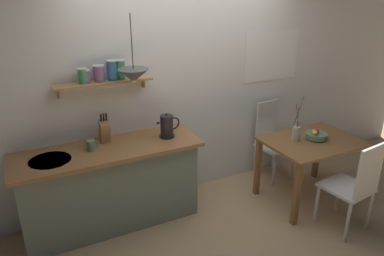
{
  "coord_description": "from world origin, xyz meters",
  "views": [
    {
      "loc": [
        -1.72,
        -2.97,
        2.4
      ],
      "look_at": [
        -0.1,
        0.25,
        0.95
      ],
      "focal_mm": 34.19,
      "sensor_mm": 36.0,
      "label": 1
    }
  ],
  "objects": [
    {
      "name": "pendant_lamp",
      "position": [
        -0.7,
        0.27,
        1.58
      ],
      "size": [
        0.29,
        0.29,
        0.62
      ],
      "color": "black"
    },
    {
      "name": "twig_vase",
      "position": [
        0.99,
        -0.15,
        0.84
      ],
      "size": [
        0.1,
        0.09,
        0.51
      ],
      "color": "#B7B2A8",
      "rests_on": "dining_table"
    },
    {
      "name": "coffee_mug_by_sink",
      "position": [
        -1.15,
        0.32,
        0.94
      ],
      "size": [
        0.12,
        0.08,
        0.1
      ],
      "color": "slate",
      "rests_on": "kitchen_counter"
    },
    {
      "name": "dining_chair_near",
      "position": [
        1.13,
        -0.9,
        0.55
      ],
      "size": [
        0.48,
        0.48,
        0.99
      ],
      "color": "silver",
      "rests_on": "ground_plane"
    },
    {
      "name": "back_wall",
      "position": [
        0.2,
        0.65,
        1.35
      ],
      "size": [
        6.8,
        0.11,
        2.7
      ],
      "color": "white",
      "rests_on": "ground_plane"
    },
    {
      "name": "dining_chair_far",
      "position": [
        1.12,
        0.41,
        0.54
      ],
      "size": [
        0.42,
        0.44,
        1.0
      ],
      "color": "silver",
      "rests_on": "ground_plane"
    },
    {
      "name": "knife_block",
      "position": [
        -0.98,
        0.45,
        1.01
      ],
      "size": [
        0.09,
        0.17,
        0.31
      ],
      "color": "tan",
      "rests_on": "kitchen_counter"
    },
    {
      "name": "dining_table",
      "position": [
        1.17,
        -0.23,
        0.64
      ],
      "size": [
        1.04,
        0.77,
        0.75
      ],
      "color": "brown",
      "rests_on": "ground_plane"
    },
    {
      "name": "fruit_bowl",
      "position": [
        1.23,
        -0.22,
        0.8
      ],
      "size": [
        0.24,
        0.24,
        0.13
      ],
      "color": "slate",
      "rests_on": "dining_table"
    },
    {
      "name": "ground_plane",
      "position": [
        0.0,
        0.0,
        0.0
      ],
      "size": [
        14.0,
        14.0,
        0.0
      ],
      "primitive_type": "plane",
      "color": "tan"
    },
    {
      "name": "kitchen_counter",
      "position": [
        -1.0,
        0.32,
        0.45
      ],
      "size": [
        1.83,
        0.63,
        0.88
      ],
      "color": "gray",
      "rests_on": "ground_plane"
    },
    {
      "name": "wall_shelf",
      "position": [
        -0.93,
        0.49,
        1.55
      ],
      "size": [
        0.95,
        0.2,
        0.33
      ],
      "color": "tan"
    },
    {
      "name": "electric_kettle",
      "position": [
        -0.37,
        0.29,
        1.0
      ],
      "size": [
        0.25,
        0.16,
        0.26
      ],
      "color": "black",
      "rests_on": "kitchen_counter"
    }
  ]
}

